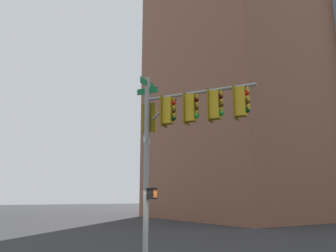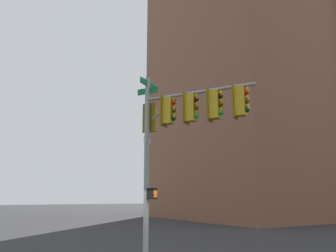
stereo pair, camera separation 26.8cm
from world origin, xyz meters
name	(u,v)px [view 1 (the left image)]	position (x,y,z in m)	size (l,w,h in m)	color
signal_pole_assembly	(180,123)	(-0.64, -0.56, 4.93)	(4.01, 2.77, 6.91)	gray
building_brick_midblock	(237,84)	(28.86, -32.09, 20.87)	(18.25, 14.63, 41.74)	brown
building_brick_farside	(320,111)	(23.94, -46.80, 17.04)	(19.35, 15.30, 34.09)	brown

